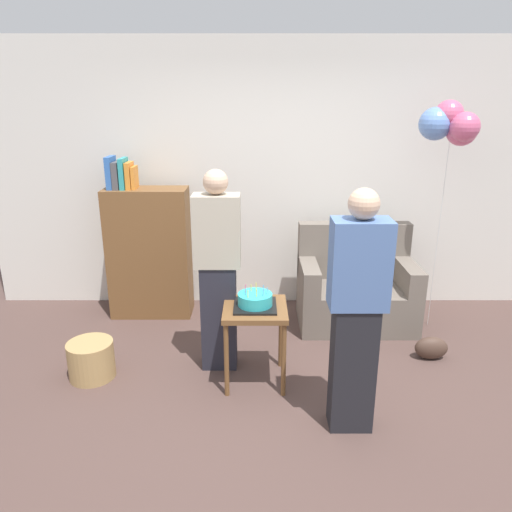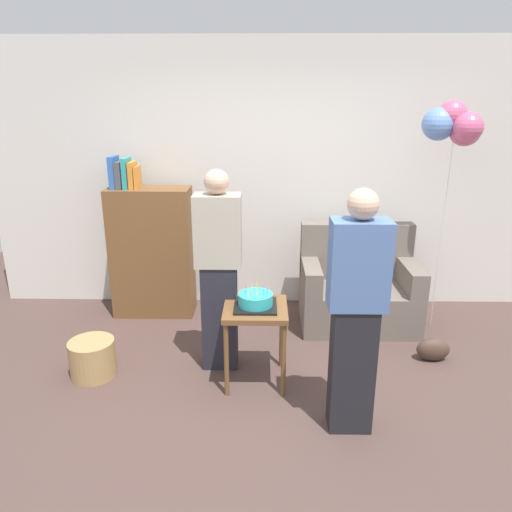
# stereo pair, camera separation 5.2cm
# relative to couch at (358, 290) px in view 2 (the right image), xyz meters

# --- Properties ---
(ground_plane) EXTENTS (8.00, 8.00, 0.00)m
(ground_plane) POSITION_rel_couch_xyz_m (-0.74, -1.47, -0.34)
(ground_plane) COLOR #4C3833
(wall_back) EXTENTS (6.00, 0.10, 2.70)m
(wall_back) POSITION_rel_couch_xyz_m (-0.74, 0.58, 1.01)
(wall_back) COLOR silver
(wall_back) RESTS_ON ground_plane
(couch) EXTENTS (1.10, 0.70, 0.96)m
(couch) POSITION_rel_couch_xyz_m (0.00, 0.00, 0.00)
(couch) COLOR #6B6056
(couch) RESTS_ON ground_plane
(bookshelf) EXTENTS (0.80, 0.36, 1.60)m
(bookshelf) POSITION_rel_couch_xyz_m (-2.05, 0.21, 0.34)
(bookshelf) COLOR brown
(bookshelf) RESTS_ON ground_plane
(side_table) EXTENTS (0.48, 0.48, 0.63)m
(side_table) POSITION_rel_couch_xyz_m (-0.98, -1.06, 0.19)
(side_table) COLOR brown
(side_table) RESTS_ON ground_plane
(birthday_cake) EXTENTS (0.32, 0.32, 0.17)m
(birthday_cake) POSITION_rel_couch_xyz_m (-0.98, -1.06, 0.34)
(birthday_cake) COLOR black
(birthday_cake) RESTS_ON side_table
(person_blowing_candles) EXTENTS (0.36, 0.22, 1.63)m
(person_blowing_candles) POSITION_rel_couch_xyz_m (-1.27, -0.83, 0.49)
(person_blowing_candles) COLOR #23232D
(person_blowing_candles) RESTS_ON ground_plane
(person_holding_cake) EXTENTS (0.36, 0.22, 1.63)m
(person_holding_cake) POSITION_rel_couch_xyz_m (-0.34, -1.61, 0.49)
(person_holding_cake) COLOR black
(person_holding_cake) RESTS_ON ground_plane
(wicker_basket) EXTENTS (0.36, 0.36, 0.30)m
(wicker_basket) POSITION_rel_couch_xyz_m (-2.28, -1.01, -0.19)
(wicker_basket) COLOR #A88451
(wicker_basket) RESTS_ON ground_plane
(handbag) EXTENTS (0.28, 0.14, 0.20)m
(handbag) POSITION_rel_couch_xyz_m (0.52, -0.73, -0.24)
(handbag) COLOR #473328
(handbag) RESTS_ON ground_plane
(balloon_bunch) EXTENTS (0.49, 0.41, 2.11)m
(balloon_bunch) POSITION_rel_couch_xyz_m (0.72, -0.07, 1.57)
(balloon_bunch) COLOR silver
(balloon_bunch) RESTS_ON ground_plane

